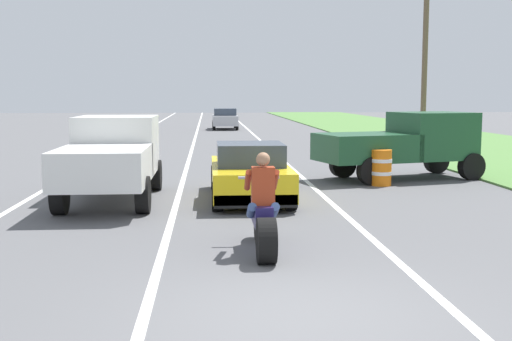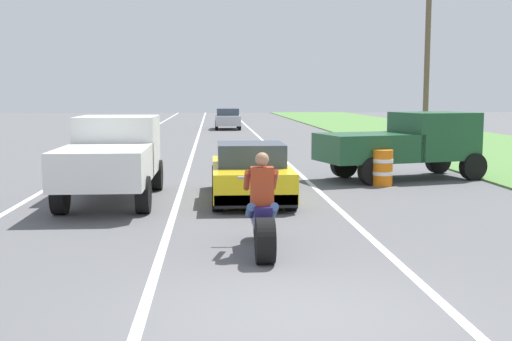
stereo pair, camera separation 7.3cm
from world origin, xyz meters
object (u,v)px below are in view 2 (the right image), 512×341
Objects in this scene: motorcycle_with_rider at (262,217)px; pickup_truck_right_shoulder_dark_green at (407,142)px; distant_car_far_ahead at (228,118)px; sports_car_yellow at (250,173)px; pickup_truck_left_lane_white at (113,155)px; construction_barrel_nearest at (382,168)px.

pickup_truck_right_shoulder_dark_green is (5.00, 8.70, 0.51)m from motorcycle_with_rider.
sports_car_yellow is at bearing -90.43° from distant_car_far_ahead.
distant_car_far_ahead is (0.36, 36.16, 0.18)m from motorcycle_with_rider.
sports_car_yellow is (0.13, 5.31, 0.04)m from motorcycle_with_rider.
sports_car_yellow is at bearing 88.55° from motorcycle_with_rider.
construction_barrel_nearest is (7.04, 2.11, -0.60)m from pickup_truck_left_lane_white.
pickup_truck_left_lane_white is at bearing -163.32° from construction_barrel_nearest.
distant_car_far_ahead reaches higher than construction_barrel_nearest.
distant_car_far_ahead is (-4.64, 27.46, -0.33)m from pickup_truck_right_shoulder_dark_green.
construction_barrel_nearest is 0.25× the size of distant_car_far_ahead.
pickup_truck_right_shoulder_dark_green is 1.83m from construction_barrel_nearest.
distant_car_far_ahead is at bearing 89.42° from motorcycle_with_rider.
pickup_truck_right_shoulder_dark_green is 5.14× the size of construction_barrel_nearest.
pickup_truck_right_shoulder_dark_green is at bearing -80.41° from distant_car_far_ahead.
pickup_truck_left_lane_white is 31.12m from distant_car_far_ahead.
motorcycle_with_rider is at bearing -91.45° from sports_car_yellow.
sports_car_yellow is 0.90× the size of pickup_truck_left_lane_white.
motorcycle_with_rider is at bearing -59.26° from pickup_truck_left_lane_white.
pickup_truck_right_shoulder_dark_green is (4.87, 3.39, 0.48)m from sports_car_yellow.
sports_car_yellow is at bearing -151.69° from construction_barrel_nearest.
sports_car_yellow reaches higher than construction_barrel_nearest.
distant_car_far_ahead reaches higher than sports_car_yellow.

